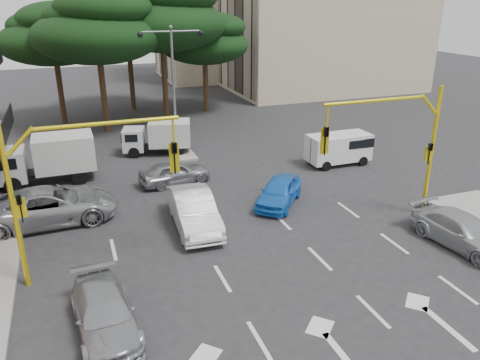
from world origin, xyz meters
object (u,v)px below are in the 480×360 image
object	(u,v)px
signal_mast_right	(401,138)
street_lamp_center	(173,66)
car_silver_parked	(463,231)
car_silver_cross_a	(50,206)
box_truck_b	(158,138)
box_truck_a	(47,160)
signal_mast_left	(67,177)
van_white	(338,149)
car_white_hatch	(194,210)
car_silver_wagon	(105,313)
car_silver_cross_b	(175,172)
car_blue_compact	(279,191)

from	to	relation	value
signal_mast_right	street_lamp_center	bearing A→B (deg)	115.91
car_silver_parked	car_silver_cross_a	bearing A→B (deg)	145.06
car_silver_cross_a	box_truck_b	bearing A→B (deg)	-40.68
box_truck_a	box_truck_b	distance (m)	7.22
signal_mast_left	box_truck_a	bearing A→B (deg)	96.46
signal_mast_right	van_white	size ratio (longest dim) A/B	1.58
signal_mast_right	car_silver_cross_a	bearing A→B (deg)	161.13
van_white	box_truck_a	xyz separation A→B (m)	(-16.48, 2.92, 0.33)
signal_mast_right	car_white_hatch	xyz separation A→B (m)	(-8.69, 2.36, -3.09)
car_silver_cross_a	box_truck_a	bearing A→B (deg)	-1.29
car_silver_wagon	box_truck_a	world-z (taller)	box_truck_a
car_white_hatch	car_silver_cross_b	size ratio (longest dim) A/B	1.25
street_lamp_center	van_white	size ratio (longest dim) A/B	2.05
car_silver_cross_b	box_truck_a	distance (m)	6.99
car_white_hatch	car_blue_compact	xyz separation A→B (m)	(4.57, 0.95, -0.13)
signal_mast_left	car_silver_cross_a	world-z (taller)	signal_mast_left
street_lamp_center	car_silver_cross_b	distance (m)	8.02
car_silver_wagon	van_white	world-z (taller)	van_white
van_white	box_truck_a	world-z (taller)	box_truck_a
van_white	car_silver_cross_b	bearing A→B (deg)	-91.80
signal_mast_left	car_white_hatch	size ratio (longest dim) A/B	1.25
street_lamp_center	car_silver_cross_b	size ratio (longest dim) A/B	2.02
signal_mast_right	car_blue_compact	bearing A→B (deg)	141.27
signal_mast_left	box_truck_b	size ratio (longest dim) A/B	1.38
street_lamp_center	car_blue_compact	size ratio (longest dim) A/B	2.01
street_lamp_center	car_silver_parked	bearing A→B (deg)	-65.08
street_lamp_center	van_white	xyz separation A→B (m)	(8.50, -6.54, -4.48)
box_truck_b	car_silver_wagon	bearing A→B (deg)	178.37
car_white_hatch	van_white	world-z (taller)	van_white
car_blue_compact	car_silver_parked	distance (m)	8.26
car_silver_cross_a	signal_mast_left	bearing A→B (deg)	-170.97
car_silver_parked	box_truck_b	size ratio (longest dim) A/B	1.04
signal_mast_right	signal_mast_left	distance (m)	13.61
car_silver_wagon	car_silver_cross_b	size ratio (longest dim) A/B	1.10
car_white_hatch	signal_mast_right	bearing A→B (deg)	-12.35
signal_mast_right	van_white	xyz separation A→B (m)	(1.70, 7.47, -2.94)
signal_mast_left	car_blue_compact	bearing A→B (deg)	19.26
signal_mast_right	box_truck_b	distance (m)	15.87
car_silver_cross_a	car_silver_parked	xyz separation A→B (m)	(15.78, -8.07, -0.16)
street_lamp_center	car_blue_compact	bearing A→B (deg)	-75.96
signal_mast_left	car_silver_cross_a	xyz separation A→B (m)	(-1.04, 5.01, -3.07)
street_lamp_center	van_white	world-z (taller)	street_lamp_center
signal_mast_left	street_lamp_center	bearing A→B (deg)	64.09
street_lamp_center	car_silver_cross_b	world-z (taller)	street_lamp_center
street_lamp_center	box_truck_b	xyz separation A→B (m)	(-1.38, -0.71, -4.36)
car_white_hatch	car_silver_wagon	size ratio (longest dim) A/B	1.14
van_white	signal_mast_right	bearing A→B (deg)	-13.04
car_silver_wagon	car_silver_cross_b	xyz separation A→B (m)	(4.69, 11.17, 0.04)
car_white_hatch	box_truck_a	world-z (taller)	box_truck_a
street_lamp_center	box_truck_b	bearing A→B (deg)	-152.81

